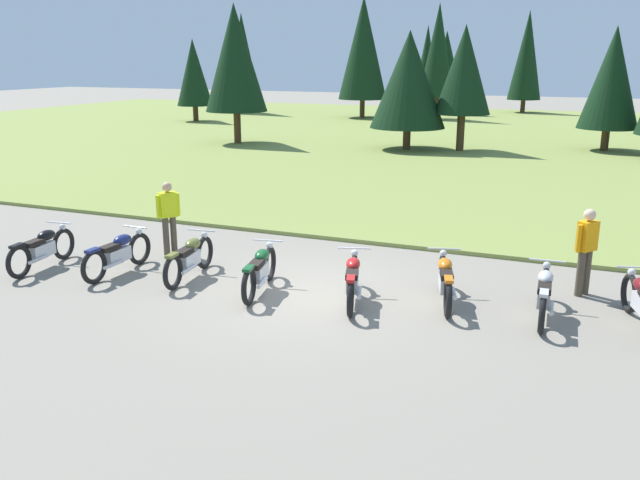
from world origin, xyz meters
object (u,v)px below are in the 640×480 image
(motorcycle_black, at_px, (42,248))
(motorcycle_olive, at_px, (190,258))
(rider_near_row_end, at_px, (586,247))
(rider_in_hivis_vest, at_px, (169,214))
(motorcycle_british_green, at_px, (260,270))
(motorcycle_red, at_px, (353,279))
(motorcycle_navy, at_px, (118,253))
(motorcycle_orange, at_px, (445,280))
(motorcycle_silver, at_px, (544,294))

(motorcycle_black, height_order, motorcycle_olive, same)
(motorcycle_olive, distance_m, rider_near_row_end, 7.68)
(motorcycle_black, relative_size, rider_in_hivis_vest, 1.26)
(motorcycle_british_green, bearing_deg, motorcycle_olive, 174.30)
(motorcycle_red, bearing_deg, motorcycle_navy, -176.83)
(motorcycle_navy, bearing_deg, motorcycle_orange, 7.71)
(motorcycle_black, xyz_separation_m, motorcycle_orange, (8.35, 1.22, 0.00))
(motorcycle_black, distance_m, motorcycle_orange, 8.44)
(motorcycle_orange, xyz_separation_m, rider_in_hivis_vest, (-6.45, 0.69, 0.51))
(motorcycle_navy, xyz_separation_m, rider_near_row_end, (8.95, 2.29, 0.51))
(motorcycle_black, distance_m, motorcycle_olive, 3.33)
(motorcycle_black, distance_m, motorcycle_red, 6.81)
(motorcycle_black, height_order, rider_in_hivis_vest, rider_in_hivis_vest)
(motorcycle_british_green, relative_size, motorcycle_red, 1.02)
(motorcycle_silver, bearing_deg, rider_in_hivis_vest, 174.72)
(motorcycle_british_green, bearing_deg, rider_near_row_end, 20.70)
(motorcycle_navy, bearing_deg, motorcycle_silver, 5.67)
(motorcycle_orange, bearing_deg, rider_near_row_end, 31.05)
(motorcycle_orange, height_order, rider_in_hivis_vest, rider_in_hivis_vest)
(motorcycle_navy, height_order, rider_near_row_end, rider_near_row_end)
(motorcycle_red, distance_m, motorcycle_silver, 3.34)
(motorcycle_silver, bearing_deg, rider_near_row_end, 67.94)
(motorcycle_silver, distance_m, rider_near_row_end, 1.66)
(motorcycle_navy, xyz_separation_m, motorcycle_british_green, (3.23, 0.13, 0.00))
(motorcycle_black, xyz_separation_m, motorcycle_navy, (1.72, 0.32, 0.00))
(motorcycle_black, distance_m, motorcycle_silver, 10.14)
(motorcycle_red, bearing_deg, motorcycle_olive, 179.65)
(motorcycle_orange, bearing_deg, motorcycle_black, -171.69)
(motorcycle_orange, height_order, rider_near_row_end, rider_near_row_end)
(motorcycle_navy, xyz_separation_m, rider_in_hivis_vest, (0.18, 1.58, 0.51))
(motorcycle_olive, relative_size, rider_in_hivis_vest, 1.26)
(motorcycle_olive, xyz_separation_m, motorcycle_silver, (6.81, 0.53, 0.00))
(motorcycle_black, bearing_deg, rider_near_row_end, 13.78)
(motorcycle_olive, relative_size, rider_near_row_end, 1.26)
(rider_near_row_end, bearing_deg, motorcycle_red, -152.64)
(motorcycle_red, xyz_separation_m, motorcycle_silver, (3.30, 0.55, 0.00))
(motorcycle_orange, distance_m, motorcycle_silver, 1.73)
(rider_in_hivis_vest, bearing_deg, motorcycle_silver, -5.28)
(motorcycle_red, height_order, motorcycle_silver, same)
(motorcycle_silver, bearing_deg, motorcycle_navy, -174.33)
(motorcycle_british_green, distance_m, rider_near_row_end, 6.13)
(motorcycle_black, height_order, motorcycle_silver, same)
(motorcycle_olive, bearing_deg, rider_in_hivis_vest, 136.85)
(motorcycle_olive, relative_size, motorcycle_british_green, 1.01)
(motorcycle_silver, xyz_separation_m, rider_near_row_end, (0.59, 1.46, 0.51))
(motorcycle_navy, distance_m, motorcycle_red, 5.07)
(motorcycle_red, bearing_deg, motorcycle_british_green, -175.40)
(motorcycle_navy, distance_m, motorcycle_olive, 1.58)
(motorcycle_british_green, xyz_separation_m, rider_in_hivis_vest, (-3.05, 1.45, 0.51))
(motorcycle_red, bearing_deg, motorcycle_orange, 21.44)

